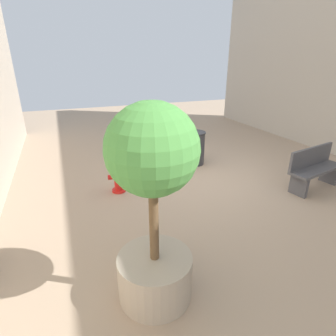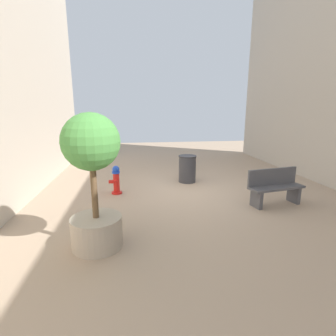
{
  "view_description": "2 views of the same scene",
  "coord_description": "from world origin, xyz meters",
  "px_view_note": "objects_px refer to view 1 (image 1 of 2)",
  "views": [
    {
      "loc": [
        3.22,
        5.49,
        2.82
      ],
      "look_at": [
        1.27,
        0.6,
        0.67
      ],
      "focal_mm": 28.99,
      "sensor_mm": 36.0,
      "label": 1
    },
    {
      "loc": [
        1.7,
        7.45,
        2.51
      ],
      "look_at": [
        0.74,
        0.56,
        0.88
      ],
      "focal_mm": 27.4,
      "sensor_mm": 36.0,
      "label": 2
    }
  ],
  "objects_px": {
    "planter_tree": "(153,198)",
    "trash_bin": "(194,148)",
    "bench_near": "(314,168)",
    "fire_hydrant": "(118,174)"
  },
  "relations": [
    {
      "from": "planter_tree",
      "to": "trash_bin",
      "type": "height_order",
      "value": "planter_tree"
    },
    {
      "from": "trash_bin",
      "to": "planter_tree",
      "type": "bearing_deg",
      "value": 57.37
    },
    {
      "from": "bench_near",
      "to": "trash_bin",
      "type": "xyz_separation_m",
      "value": [
        1.85,
        -2.4,
        -0.02
      ]
    },
    {
      "from": "fire_hydrant",
      "to": "trash_bin",
      "type": "relative_size",
      "value": 0.92
    },
    {
      "from": "bench_near",
      "to": "planter_tree",
      "type": "xyz_separation_m",
      "value": [
        4.39,
        1.57,
        0.9
      ]
    },
    {
      "from": "bench_near",
      "to": "planter_tree",
      "type": "bearing_deg",
      "value": 19.71
    },
    {
      "from": "bench_near",
      "to": "planter_tree",
      "type": "relative_size",
      "value": 0.64
    },
    {
      "from": "fire_hydrant",
      "to": "trash_bin",
      "type": "xyz_separation_m",
      "value": [
        -2.37,
        -0.94,
        0.04
      ]
    },
    {
      "from": "planter_tree",
      "to": "trash_bin",
      "type": "xyz_separation_m",
      "value": [
        -2.55,
        -3.98,
        -0.93
      ]
    },
    {
      "from": "bench_near",
      "to": "fire_hydrant",
      "type": "bearing_deg",
      "value": -19.14
    }
  ]
}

